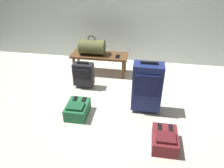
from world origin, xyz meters
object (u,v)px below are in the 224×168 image
at_px(backpack_maroon, 165,140).
at_px(backpack_green, 77,109).
at_px(bench, 100,57).
at_px(duffel_bag_olive, 92,47).
at_px(cell_phone, 118,56).
at_px(suitcase_upright_navy, 147,87).
at_px(suitcase_small_charcoal, 83,74).

xyz_separation_m(backpack_maroon, backpack_green, (-1.14, 0.38, 0.00)).
height_order(bench, duffel_bag_olive, duffel_bag_olive).
relative_size(bench, cell_phone, 6.94).
bearing_deg(cell_phone, duffel_bag_olive, 174.48).
bearing_deg(suitcase_upright_navy, backpack_maroon, -69.60).
distance_m(cell_phone, suitcase_small_charcoal, 0.69).
height_order(cell_phone, backpack_green, cell_phone).
xyz_separation_m(bench, backpack_green, (-0.05, -1.24, -0.22)).
height_order(suitcase_upright_navy, suitcase_small_charcoal, suitcase_upright_navy).
distance_m(bench, suitcase_upright_navy, 1.31).
relative_size(suitcase_upright_navy, backpack_maroon, 1.99).
height_order(duffel_bag_olive, cell_phone, duffel_bag_olive).
bearing_deg(suitcase_upright_navy, backpack_green, -164.27).
height_order(suitcase_upright_navy, backpack_maroon, suitcase_upright_navy).
relative_size(bench, backpack_maroon, 2.63).
distance_m(backpack_maroon, backpack_green, 1.21).
relative_size(duffel_bag_olive, suitcase_upright_navy, 0.58).
height_order(bench, cell_phone, cell_phone).
bearing_deg(suitcase_small_charcoal, backpack_maroon, -41.37).
height_order(suitcase_small_charcoal, backpack_green, suitcase_small_charcoal).
bearing_deg(cell_phone, suitcase_small_charcoal, -135.36).
xyz_separation_m(suitcase_upright_navy, backpack_maroon, (0.24, -0.64, -0.29)).
bearing_deg(backpack_maroon, duffel_bag_olive, 127.00).
height_order(suitcase_small_charcoal, backpack_maroon, suitcase_small_charcoal).
bearing_deg(bench, suitcase_upright_navy, -48.97).
height_order(duffel_bag_olive, backpack_maroon, duffel_bag_olive).
distance_m(suitcase_upright_navy, suitcase_small_charcoal, 1.12).
height_order(backpack_maroon, backpack_green, same).
bearing_deg(duffel_bag_olive, bench, -0.00).
xyz_separation_m(duffel_bag_olive, backpack_maroon, (1.22, -1.62, -0.40)).
relative_size(duffel_bag_olive, backpack_green, 1.16).
distance_m(bench, duffel_bag_olive, 0.23).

